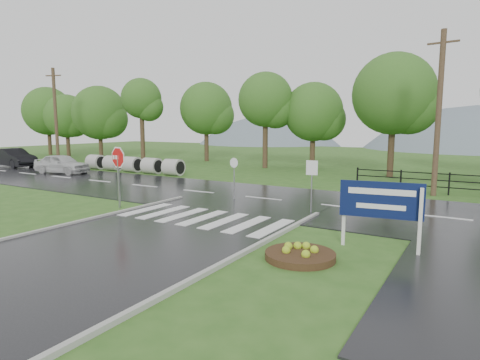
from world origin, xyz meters
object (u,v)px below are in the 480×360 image
Objects in this scene: estate_billboard at (381,203)px; stop_sign at (118,163)px; culvert_pipes at (132,164)px; car_dark at (14,167)px; car_white at (62,174)px.

stop_sign is at bearing 178.51° from estate_billboard.
estate_billboard is (20.96, -10.49, 0.79)m from culvert_pipes.
culvert_pipes is 1.95× the size of car_dark.
car_dark is (-7.78, 0.75, 0.00)m from car_white.
estate_billboard is at bearing -114.88° from car_white.
stop_sign is 0.58× the size of car_dark.
stop_sign is at bearing -107.14° from car_dark.
estate_billboard is 0.53× the size of car_white.
stop_sign reaches higher than culvert_pipes.
culvert_pipes is 11.86m from car_dark.
estate_billboard reaches higher than car_dark.
car_white is at bearing -136.82° from culvert_pipes.
culvert_pipes is at bearing -55.90° from car_white.
culvert_pipes is 2.23× the size of car_white.
estate_billboard is at bearing -26.59° from culvert_pipes.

